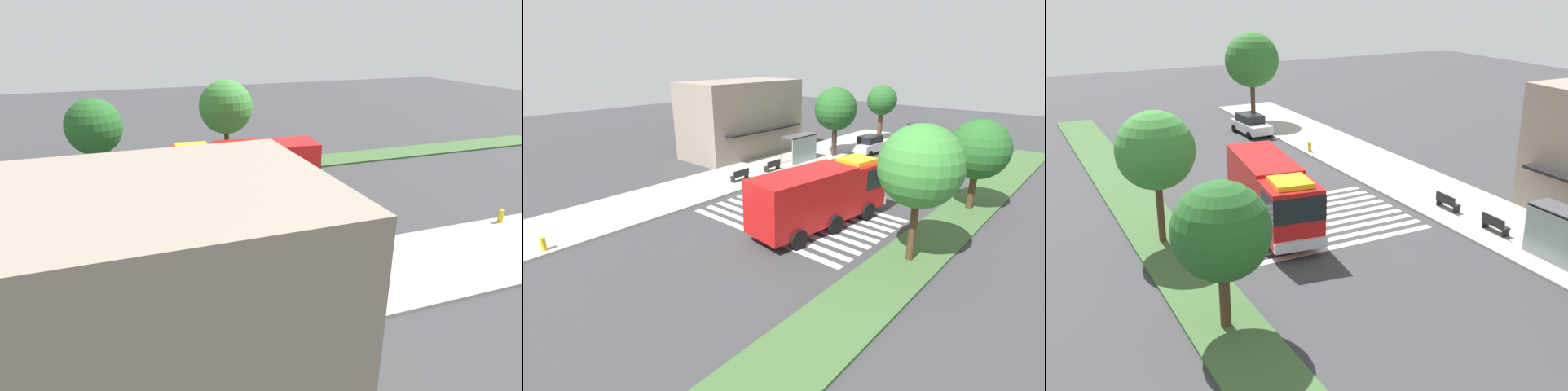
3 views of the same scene
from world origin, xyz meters
TOP-DOWN VIEW (x-y plane):
  - ground_plane at (0.00, 0.00)m, footprint 120.00×120.00m
  - sidewalk at (0.00, 9.04)m, footprint 60.00×5.72m
  - median_strip at (0.00, -7.68)m, footprint 60.00×3.00m
  - crosswalk at (1.16, 0.00)m, footprint 7.65×11.13m
  - fire_truck at (1.08, -1.93)m, footprint 9.51×3.76m
  - parked_car_mid at (18.84, 4.98)m, footprint 4.42×2.20m
  - parked_car_east at (30.27, 4.98)m, footprint 4.52×2.21m
  - bus_stop_shelter at (11.21, 7.86)m, footprint 3.50×1.40m
  - bench_near_shelter at (7.21, 7.83)m, footprint 1.60×0.50m
  - bench_west_of_shelter at (3.44, 7.83)m, footprint 1.60×0.50m
  - street_lamp at (14.80, 6.78)m, footprint 0.36×0.36m
  - storefront_building at (10.25, 14.84)m, footprint 11.80×6.70m
  - sidewalk_tree_west at (15.49, 7.18)m, footprint 4.11×4.11m
  - sidewalk_tree_center at (24.74, 7.18)m, footprint 3.33×3.33m
  - median_tree_far_west at (0.30, -7.68)m, footprint 3.84×3.84m
  - median_tree_west at (9.30, -7.68)m, footprint 3.73×3.73m
  - fire_hydrant at (-11.14, 6.68)m, footprint 0.28×0.28m

SIDE VIEW (x-z plane):
  - ground_plane at x=0.00m, z-range 0.00..0.00m
  - crosswalk at x=1.16m, z-range 0.00..0.01m
  - sidewalk at x=0.00m, z-range 0.00..0.14m
  - median_strip at x=0.00m, z-range 0.00..0.14m
  - fire_hydrant at x=-11.14m, z-range 0.14..0.84m
  - bench_near_shelter at x=7.21m, z-range 0.14..1.04m
  - bench_west_of_shelter at x=3.44m, z-range 0.14..1.04m
  - parked_car_east at x=30.27m, z-range 0.03..1.74m
  - parked_car_mid at x=18.84m, z-range 0.01..1.84m
  - bus_stop_shelter at x=11.21m, z-range 0.66..3.12m
  - fire_truck at x=1.08m, z-range 0.22..3.81m
  - street_lamp at x=14.80m, z-range 0.68..6.07m
  - storefront_building at x=10.25m, z-range 0.00..7.18m
  - median_tree_west at x=9.30m, z-range 1.13..6.87m
  - sidewalk_tree_west at x=15.49m, z-range 1.32..7.86m
  - sidewalk_tree_center at x=24.74m, z-range 1.51..7.75m
  - median_tree_far_west at x=0.30m, z-range 1.50..8.10m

